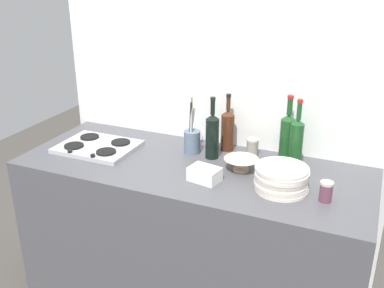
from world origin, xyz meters
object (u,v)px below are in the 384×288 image
at_px(wine_bottle_leftmost, 228,129).
at_px(condiment_jar_front, 326,191).
at_px(stovetop_hob, 98,147).
at_px(utensil_crock, 192,140).
at_px(wine_bottle_mid_left, 287,136).
at_px(butter_dish, 205,174).
at_px(plate_stack, 281,178).
at_px(mixing_bowl, 241,164).
at_px(wine_bottle_mid_right, 212,135).
at_px(condiment_jar_rear, 252,147).
at_px(wine_bottle_rightmost, 296,143).

relative_size(wine_bottle_leftmost, condiment_jar_front, 3.44).
height_order(stovetop_hob, utensil_crock, utensil_crock).
xyz_separation_m(stovetop_hob, utensil_crock, (0.50, 0.17, 0.06)).
bearing_deg(wine_bottle_mid_left, butter_dish, -126.86).
relative_size(wine_bottle_leftmost, utensil_crock, 1.02).
bearing_deg(plate_stack, mixing_bowl, 152.08).
xyz_separation_m(wine_bottle_mid_left, utensil_crock, (-0.49, -0.11, -0.06)).
relative_size(plate_stack, butter_dish, 1.75).
relative_size(wine_bottle_mid_left, wine_bottle_mid_right, 1.05).
bearing_deg(stovetop_hob, condiment_jar_rear, 17.26).
bearing_deg(condiment_jar_front, plate_stack, 172.72).
bearing_deg(condiment_jar_front, wine_bottle_leftmost, 147.51).
relative_size(wine_bottle_leftmost, condiment_jar_rear, 3.33).
relative_size(stovetop_hob, plate_stack, 1.67).
height_order(plate_stack, condiment_jar_front, plate_stack).
bearing_deg(plate_stack, butter_dish, -171.23).
distance_m(wine_bottle_rightmost, utensil_crock, 0.56).
xyz_separation_m(utensil_crock, condiment_jar_front, (0.75, -0.26, -0.03)).
bearing_deg(wine_bottle_mid_left, utensil_crock, -167.22).
relative_size(wine_bottle_mid_left, utensil_crock, 1.12).
relative_size(wine_bottle_mid_left, mixing_bowl, 2.00).
bearing_deg(utensil_crock, condiment_jar_rear, 15.63).
distance_m(wine_bottle_mid_left, butter_dish, 0.51).
bearing_deg(wine_bottle_leftmost, butter_dish, -86.10).
bearing_deg(condiment_jar_front, wine_bottle_mid_left, 124.70).
height_order(wine_bottle_leftmost, wine_bottle_mid_left, wine_bottle_mid_left).
distance_m(wine_bottle_leftmost, butter_dish, 0.41).
distance_m(stovetop_hob, condiment_jar_front, 1.25).
bearing_deg(condiment_jar_rear, mixing_bowl, -89.51).
height_order(stovetop_hob, wine_bottle_rightmost, wine_bottle_rightmost).
distance_m(stovetop_hob, condiment_jar_rear, 0.85).
height_order(utensil_crock, condiment_jar_front, utensil_crock).
height_order(utensil_crock, condiment_jar_rear, utensil_crock).
bearing_deg(utensil_crock, stovetop_hob, -161.74).
relative_size(condiment_jar_front, condiment_jar_rear, 0.97).
distance_m(mixing_bowl, condiment_jar_rear, 0.20).
relative_size(stovetop_hob, wine_bottle_mid_left, 1.20).
bearing_deg(mixing_bowl, condiment_jar_rear, 90.49).
relative_size(wine_bottle_rightmost, butter_dish, 2.53).
bearing_deg(plate_stack, wine_bottle_mid_left, 98.95).
bearing_deg(wine_bottle_mid_right, mixing_bowl, -25.63).
height_order(plate_stack, butter_dish, plate_stack).
relative_size(butter_dish, condiment_jar_rear, 1.49).
bearing_deg(mixing_bowl, plate_stack, -27.92).
xyz_separation_m(wine_bottle_leftmost, wine_bottle_rightmost, (0.39, -0.09, 0.02)).
xyz_separation_m(wine_bottle_leftmost, butter_dish, (0.03, -0.40, -0.09)).
xyz_separation_m(wine_bottle_rightmost, butter_dish, (-0.36, -0.31, -0.11)).
bearing_deg(condiment_jar_front, condiment_jar_rear, 141.22).
xyz_separation_m(butter_dish, utensil_crock, (-0.19, 0.29, 0.04)).
bearing_deg(wine_bottle_mid_left, plate_stack, -81.05).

